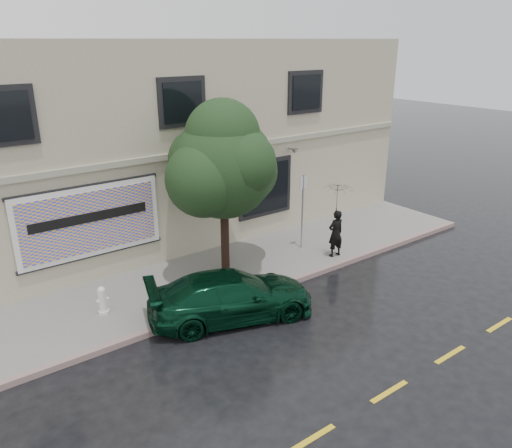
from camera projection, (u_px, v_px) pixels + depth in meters
ground at (283, 321)px, 13.15m from camera, size 90.00×90.00×0.00m
sidewalk at (217, 275)px, 15.56m from camera, size 20.00×3.50×0.15m
curb at (250, 297)px, 14.25m from camera, size 20.00×0.18×0.16m
road_marking at (389, 392)px, 10.51m from camera, size 19.00×0.12×0.01m
building at (132, 138)px, 18.69m from camera, size 20.00×8.12×7.00m
billboard at (90, 222)px, 14.34m from camera, size 4.30×0.16×2.20m
car at (231, 296)px, 13.13m from camera, size 4.75×3.17×1.27m
pedestrian at (336, 233)px, 16.49m from camera, size 0.61×0.43×1.60m
umbrella at (338, 199)px, 16.07m from camera, size 1.42×1.42×0.81m
street_tree at (223, 167)px, 14.50m from camera, size 3.03×3.03×4.86m
fire_hydrant at (103, 300)px, 13.14m from camera, size 0.32×0.30×0.77m
sign_pole at (303, 205)px, 16.89m from camera, size 0.32×0.06×2.59m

